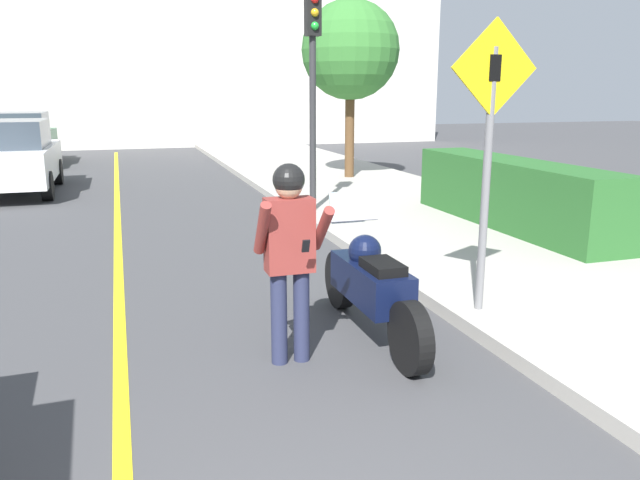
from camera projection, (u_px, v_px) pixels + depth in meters
sidewalk_curb at (599, 286)px, 7.34m from camera, size 4.40×44.00×0.14m
road_center_line at (119, 285)px, 7.60m from camera, size 0.12×36.00×0.01m
building_backdrop at (125, 60)px, 25.48m from camera, size 28.00×1.20×7.16m
motorcycle at (370, 285)px, 5.92m from camera, size 0.62×2.36×1.30m
person_biker at (290, 244)px, 5.20m from camera, size 0.59×0.47×1.73m
crossing_sign at (489, 141)px, 5.96m from camera, size 0.91×0.08×2.82m
traffic_light at (313, 61)px, 11.07m from camera, size 0.26×0.30×3.87m
hedge_row at (512, 193)px, 10.21m from camera, size 0.90×4.69×1.08m
street_tree at (350, 51)px, 15.54m from camera, size 2.45×2.45×4.40m
parked_car_white at (11, 157)px, 14.23m from camera, size 1.88×4.20×1.68m
parked_car_green at (21, 139)px, 19.67m from camera, size 1.88×4.20×1.68m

